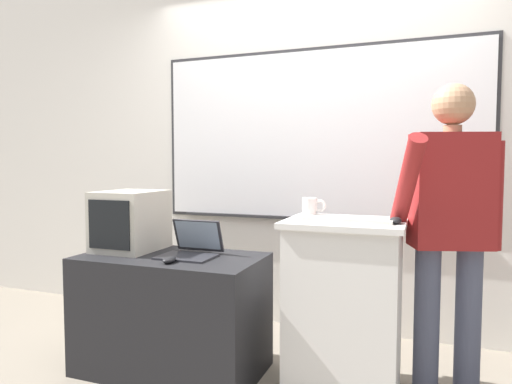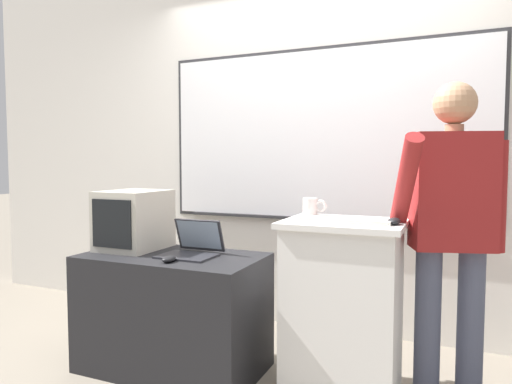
# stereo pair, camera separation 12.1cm
# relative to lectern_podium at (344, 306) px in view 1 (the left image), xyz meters

# --- Properties ---
(back_wall) EXTENTS (6.40, 0.17, 2.93)m
(back_wall) POSITION_rel_lectern_podium_xyz_m (-0.38, 0.94, 1.00)
(back_wall) COLOR silver
(back_wall) RESTS_ON ground_plane
(lectern_podium) EXTENTS (0.62, 0.51, 0.93)m
(lectern_podium) POSITION_rel_lectern_podium_xyz_m (0.00, 0.00, 0.00)
(lectern_podium) COLOR silver
(lectern_podium) RESTS_ON ground_plane
(side_desk) EXTENTS (1.06, 0.59, 0.69)m
(side_desk) POSITION_rel_lectern_podium_xyz_m (-0.99, -0.10, -0.12)
(side_desk) COLOR black
(side_desk) RESTS_ON ground_plane
(person_presenter) EXTENTS (0.56, 0.61, 1.63)m
(person_presenter) POSITION_rel_lectern_podium_xyz_m (0.52, 0.16, 0.47)
(person_presenter) COLOR #474C60
(person_presenter) RESTS_ON ground_plane
(laptop) EXTENTS (0.31, 0.30, 0.20)m
(laptop) POSITION_rel_lectern_podium_xyz_m (-0.88, -0.05, 0.28)
(laptop) COLOR #28282D
(laptop) RESTS_ON side_desk
(wireless_keyboard) EXTENTS (0.45, 0.13, 0.02)m
(wireless_keyboard) POSITION_rel_lectern_podium_xyz_m (0.02, -0.06, 0.47)
(wireless_keyboard) COLOR beige
(wireless_keyboard) RESTS_ON lectern_podium
(computer_mouse_by_laptop) EXTENTS (0.06, 0.10, 0.03)m
(computer_mouse_by_laptop) POSITION_rel_lectern_podium_xyz_m (-0.90, -0.28, 0.24)
(computer_mouse_by_laptop) COLOR black
(computer_mouse_by_laptop) RESTS_ON side_desk
(computer_mouse_by_keyboard) EXTENTS (0.06, 0.10, 0.03)m
(computer_mouse_by_keyboard) POSITION_rel_lectern_podium_xyz_m (0.26, -0.06, 0.48)
(computer_mouse_by_keyboard) COLOR black
(computer_mouse_by_keyboard) RESTS_ON lectern_podium
(crt_monitor) EXTENTS (0.34, 0.42, 0.37)m
(crt_monitor) POSITION_rel_lectern_podium_xyz_m (-1.32, -0.04, 0.40)
(crt_monitor) COLOR #BCB7A8
(crt_monitor) RESTS_ON side_desk
(coffee_mug) EXTENTS (0.14, 0.08, 0.10)m
(coffee_mug) POSITION_rel_lectern_podium_xyz_m (-0.23, 0.18, 0.51)
(coffee_mug) COLOR silver
(coffee_mug) RESTS_ON lectern_podium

